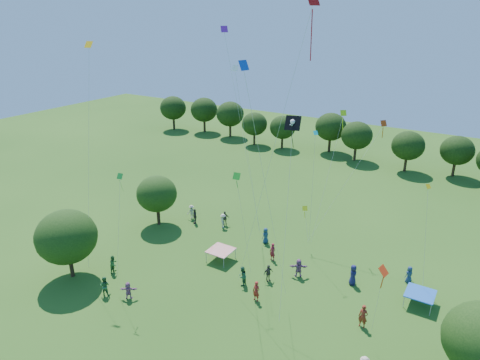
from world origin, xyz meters
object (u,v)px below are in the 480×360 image
(near_tree_west, at_px, (66,237))
(pirate_kite, at_px, (292,128))
(tent_red_stripe, at_px, (221,250))
(tent_blue, at_px, (420,294))
(near_tree_north, at_px, (157,194))
(red_high_kite, at_px, (297,64))

(near_tree_west, height_order, pirate_kite, pirate_kite)
(tent_red_stripe, xyz_separation_m, tent_blue, (17.38, 2.83, 0.00))
(near_tree_north, height_order, red_high_kite, red_high_kite)
(tent_red_stripe, xyz_separation_m, red_high_kite, (8.83, -4.15, 18.01))
(near_tree_west, relative_size, tent_red_stripe, 2.88)
(tent_blue, bearing_deg, near_tree_west, -156.14)
(near_tree_north, distance_m, tent_red_stripe, 10.75)
(tent_blue, distance_m, pirate_kite, 17.13)
(near_tree_west, relative_size, near_tree_north, 1.12)
(near_tree_west, height_order, tent_blue, near_tree_west)
(tent_red_stripe, xyz_separation_m, pirate_kite, (7.61, -1.73, 13.31))
(tent_blue, distance_m, red_high_kite, 21.13)
(near_tree_north, xyz_separation_m, pirate_kite, (17.70, -4.32, 10.69))
(red_high_kite, bearing_deg, near_tree_north, 160.40)
(near_tree_north, bearing_deg, tent_blue, 0.50)
(near_tree_north, height_order, pirate_kite, pirate_kite)
(pirate_kite, bearing_deg, red_high_kite, -63.09)
(near_tree_north, height_order, tent_red_stripe, near_tree_north)
(near_tree_west, xyz_separation_m, tent_blue, (27.19, 12.03, -2.95))
(tent_red_stripe, height_order, red_high_kite, red_high_kite)
(near_tree_west, distance_m, near_tree_north, 11.79)
(near_tree_north, relative_size, tent_red_stripe, 2.56)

